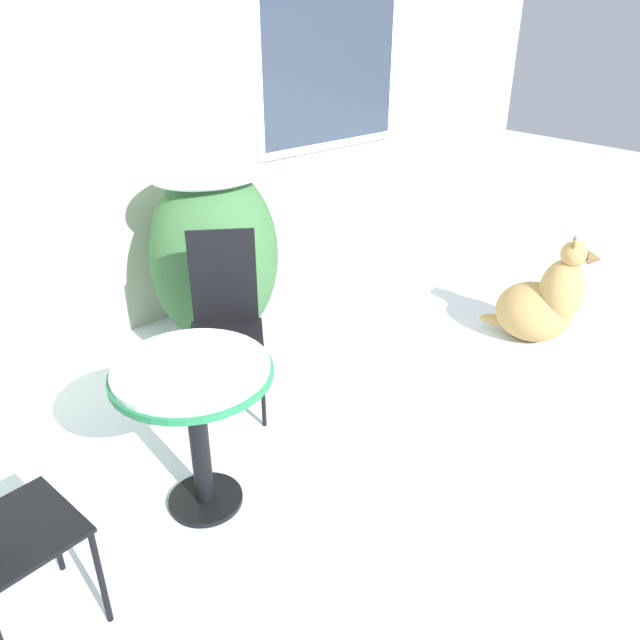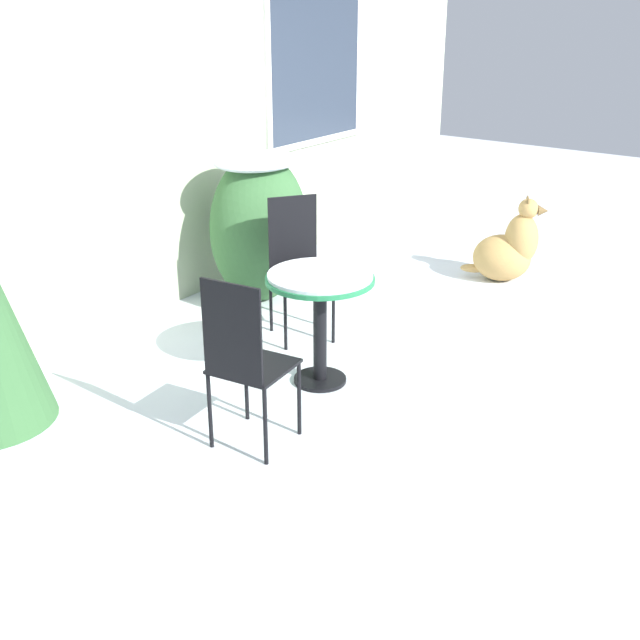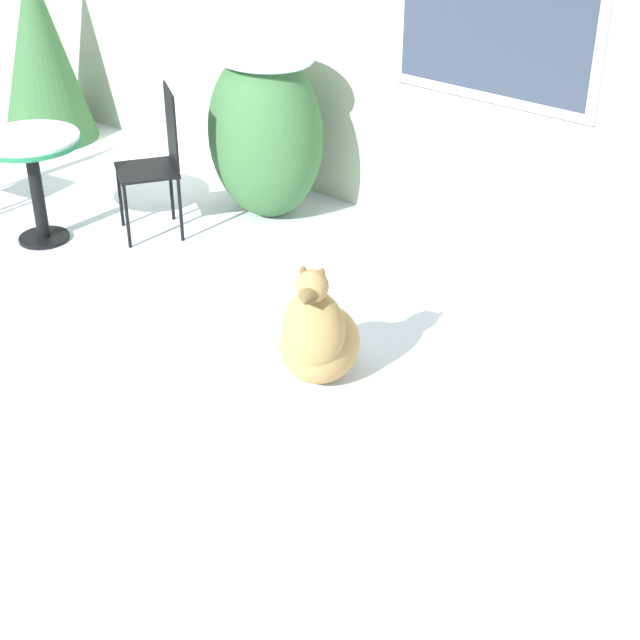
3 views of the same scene
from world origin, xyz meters
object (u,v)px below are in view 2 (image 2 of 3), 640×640
(patio_table, at_px, (320,296))
(patio_chair_near_table, at_px, (298,262))
(patio_chair_far_side, at_px, (245,358))
(dog, at_px, (509,250))

(patio_table, relative_size, patio_chair_near_table, 0.74)
(patio_chair_near_table, bearing_deg, patio_chair_far_side, -118.14)
(patio_table, height_order, patio_chair_far_side, patio_chair_far_side)
(patio_chair_far_side, relative_size, dog, 1.35)
(patio_chair_far_side, bearing_deg, patio_chair_near_table, -69.63)
(patio_table, relative_size, dog, 0.99)
(patio_chair_far_side, height_order, dog, patio_chair_far_side)
(dog, bearing_deg, patio_table, 150.37)
(patio_chair_near_table, bearing_deg, dog, 13.05)
(patio_chair_far_side, xyz_separation_m, dog, (3.48, -0.01, -0.28))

